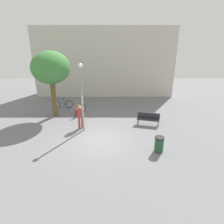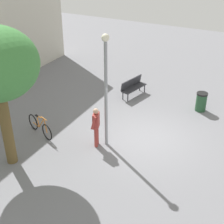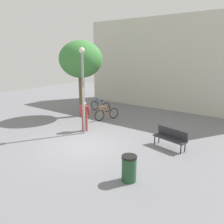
# 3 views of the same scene
# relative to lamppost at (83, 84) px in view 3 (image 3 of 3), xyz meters

# --- Properties ---
(ground_plane) EXTENTS (36.00, 36.00, 0.00)m
(ground_plane) POSITION_rel_lamppost_xyz_m (1.16, -1.28, -2.70)
(ground_plane) COLOR slate
(building_facade) EXTENTS (14.08, 2.00, 6.91)m
(building_facade) POSITION_rel_lamppost_xyz_m (1.16, 8.70, 0.76)
(building_facade) COLOR beige
(building_facade) RESTS_ON ground_plane
(lamppost) EXTENTS (0.28, 0.28, 4.52)m
(lamppost) POSITION_rel_lamppost_xyz_m (0.00, 0.00, 0.00)
(lamppost) COLOR gray
(lamppost) RESTS_ON ground_plane
(person_by_lamppost) EXTENTS (0.63, 0.42, 1.67)m
(person_by_lamppost) POSITION_rel_lamppost_xyz_m (-0.25, 0.32, -1.73)
(person_by_lamppost) COLOR #9E3833
(person_by_lamppost) RESTS_ON ground_plane
(park_bench) EXTENTS (1.67, 0.83, 0.92)m
(park_bench) POSITION_rel_lamppost_xyz_m (4.57, 0.89, -2.15)
(park_bench) COLOR #2D2D33
(park_bench) RESTS_ON ground_plane
(plaza_tree) EXTENTS (2.86, 2.86, 5.08)m
(plaza_tree) POSITION_rel_lamppost_xyz_m (-2.61, 2.60, 1.11)
(plaza_tree) COLOR brown
(plaza_tree) RESTS_ON ground_plane
(bicycle_blue) EXTENTS (1.81, 0.09, 0.97)m
(bicycle_blue) POSITION_rel_lamppost_xyz_m (-2.47, 4.40, -2.31)
(bicycle_blue) COLOR black
(bicycle_blue) RESTS_ON ground_plane
(bicycle_orange) EXTENTS (0.68, 1.71, 0.97)m
(bicycle_orange) POSITION_rel_lamppost_xyz_m (-0.64, 2.82, -2.31)
(bicycle_orange) COLOR black
(bicycle_orange) RESTS_ON ground_plane
(trash_bin) EXTENTS (0.52, 0.52, 0.92)m
(trash_bin) POSITION_rel_lamppost_xyz_m (4.57, -2.66, -2.24)
(trash_bin) COLOR #234C2D
(trash_bin) RESTS_ON ground_plane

